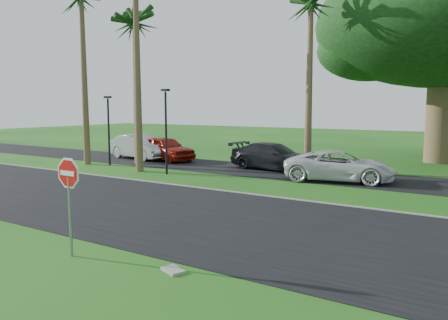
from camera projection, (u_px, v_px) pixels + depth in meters
ground at (140, 226)px, 13.68m from camera, size 120.00×120.00×0.00m
road at (180, 212)px, 15.36m from camera, size 120.00×8.00×0.02m
parking_strip at (297, 174)px, 24.17m from camera, size 120.00×5.00×0.02m
curb at (238, 193)px, 18.76m from camera, size 120.00×0.12×0.06m
stop_sign_near at (69, 186)px, 10.68m from camera, size 1.05×0.07×2.62m
palm_left_far at (81, 1)px, 26.88m from camera, size 5.00×5.00×11.50m
palm_left_mid at (135, 27)px, 27.41m from camera, size 5.00×5.00×10.00m
palm_center at (311, 8)px, 24.30m from camera, size 5.00×5.00×10.50m
canopy_tree at (446, 24)px, 27.86m from camera, size 16.50×16.50×13.12m
streetlight_left at (109, 126)px, 27.44m from camera, size 0.45×0.25×4.34m
streetlight_right at (166, 126)px, 23.67m from camera, size 0.45×0.25×4.64m
car_silver at (140, 147)px, 30.73m from camera, size 5.42×2.68×1.71m
car_red at (165, 149)px, 29.92m from camera, size 5.14×2.97×1.65m
car_dark at (274, 157)px, 25.55m from camera, size 5.53×2.65×1.55m
car_minivan at (339, 166)px, 21.69m from camera, size 5.76×3.56×1.49m
utility_slab at (173, 270)px, 9.89m from camera, size 0.64×0.52×0.06m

